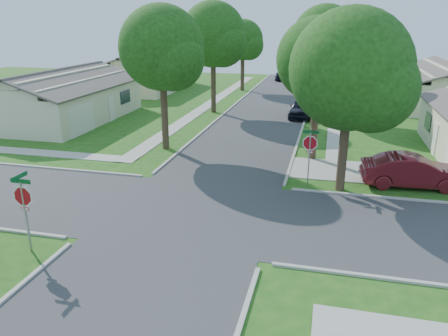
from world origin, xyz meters
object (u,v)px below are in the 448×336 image
Objects in this scene: house_ne_far at (444,90)px; tree_e_near at (319,63)px; car_driveway at (412,171)px; stop_sign_sw at (23,200)px; tree_e_mid at (325,42)px; car_curb_west at (282,75)px; house_nw_near at (63,102)px; car_curb_east at (302,108)px; stop_sign_ne at (310,145)px; tree_w_mid at (214,38)px; house_nw_far at (146,77)px; tree_e_far at (328,38)px; tree_ne_corner at (351,76)px; tree_w_far at (243,42)px; tree_w_near at (163,52)px.

tree_e_near is at bearing -119.35° from house_ne_far.
tree_e_near is 1.67× the size of car_driveway.
tree_e_mid reaches higher than stop_sign_sw.
house_ne_far reaches higher than car_curb_west.
car_curb_east is (19.19, 5.78, -0.71)m from house_nw_near.
stop_sign_ne is at bearing 45.00° from stop_sign_sw.
tree_w_mid reaches higher than house_nw_near.
stop_sign_ne is 19.31m from tree_w_mid.
tree_e_near is 21.98m from house_nw_near.
car_curb_east is at bearing -30.31° from house_nw_far.
house_ne_far is at bearing 65.07° from stop_sign_ne.
house_nw_near is 27.48m from car_driveway.
tree_e_far is 1.76× the size of car_driveway.
house_ne_far reaches higher than stop_sign_ne.
tree_e_far reaches higher than house_ne_far.
stop_sign_ne is 5.29m from car_driveway.
tree_e_mid is 1.06× the size of tree_e_far.
house_nw_far is at bearing -174.47° from tree_e_far.
tree_e_far reaches higher than tree_e_near.
tree_e_mid is at bearing 95.45° from tree_ne_corner.
tree_e_far reaches higher than car_curb_west.
car_curb_east is (7.85, -13.23, -4.70)m from tree_w_far.
car_curb_east is at bearing -96.70° from tree_e_far.
house_nw_near is (-31.98, -14.00, 0.00)m from house_ne_far.
car_driveway is at bearing 101.07° from car_curb_west.
tree_ne_corner is (1.66, -0.49, 3.56)m from stop_sign_ne.
tree_e_far is at bearing 90.00° from tree_e_near.
stop_sign_ne is 0.37× the size of tree_w_far.
stop_sign_ne is at bearing -60.20° from tree_w_mid.
tree_e_mid is at bearing 89.80° from stop_sign_ne.
tree_e_far is at bearing 69.40° from tree_w_near.
house_nw_near is 3.11× the size of car_curb_west.
stop_sign_ne is 0.22× the size of house_ne_far.
tree_e_near is 7.81m from car_driveway.
tree_e_near is 26.71m from tree_w_far.
tree_e_mid is at bearing 16.15° from house_nw_near.
tree_w_mid is 1.19× the size of tree_w_far.
car_driveway is (3.43, 1.29, -4.78)m from tree_ne_corner.
car_driveway is (5.03, -15.51, -5.44)m from tree_e_mid.
stop_sign_sw is 1.00× the size of stop_sign_ne.
tree_w_mid reaches higher than stop_sign_ne.
tree_w_mid is at bearing 128.05° from tree_e_near.
tree_w_mid is (-9.39, 12.00, 0.85)m from tree_e_near.
tree_ne_corner is 26.91m from house_ne_far.
tree_w_near is at bearing -135.91° from house_ne_far.
house_nw_near is at bearing -120.82° from tree_w_far.
tree_e_mid is at bearing -89.98° from tree_e_far.
tree_w_mid is at bearing 76.77° from car_curb_west.
tree_w_mid is 1.93× the size of car_driveway.
car_curb_west is (14.79, 29.18, -0.88)m from house_nw_near.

